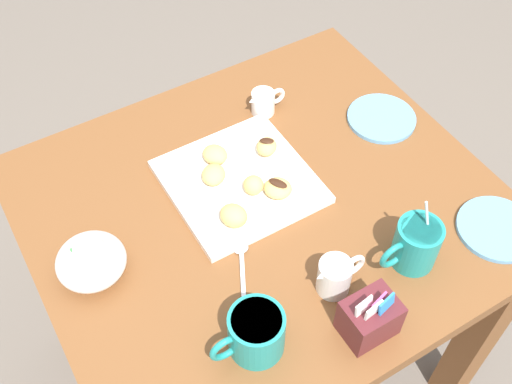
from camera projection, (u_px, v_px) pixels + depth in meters
name	position (u px, v px, depth m)	size (l,w,h in m)	color
ground_plane	(262.00, 356.00, 1.79)	(8.00, 8.00, 0.00)	#665B51
dining_table	(264.00, 243.00, 1.34)	(0.90, 0.80, 0.71)	brown
pastry_plate_square	(239.00, 182.00, 1.26)	(0.28, 0.28, 0.02)	white
coffee_mug_teal_left	(415.00, 244.00, 1.11)	(0.12, 0.08, 0.15)	teal
coffee_mug_teal_right	(255.00, 332.00, 1.01)	(0.13, 0.09, 0.09)	teal
cream_pitcher_white	(335.00, 275.00, 1.09)	(0.10, 0.06, 0.07)	white
sugar_caddy	(370.00, 318.00, 1.03)	(0.09, 0.07, 0.11)	#561E23
ice_cream_bowl	(91.00, 260.00, 1.11)	(0.13, 0.13, 0.09)	white
chocolate_sauce_pitcher	(264.00, 101.00, 1.38)	(0.09, 0.05, 0.06)	white
saucer_sky_left	(381.00, 118.00, 1.38)	(0.15, 0.15, 0.01)	#66A8DB
saucer_sky_right	(497.00, 229.00, 1.19)	(0.15, 0.15, 0.01)	#66A8DB
loose_spoon_near_saucer	(242.00, 271.00, 1.14)	(0.09, 0.14, 0.01)	silver
beignet_0	(277.00, 187.00, 1.23)	(0.06, 0.05, 0.03)	#E5B260
chocolate_drizzle_0	(277.00, 182.00, 1.21)	(0.04, 0.02, 0.01)	#381E11
beignet_1	(214.00, 175.00, 1.24)	(0.05, 0.05, 0.03)	#E5B260
beignet_2	(215.00, 155.00, 1.28)	(0.05, 0.05, 0.03)	#E5B260
beignet_3	(253.00, 185.00, 1.22)	(0.04, 0.04, 0.04)	#E5B260
beignet_4	(267.00, 147.00, 1.29)	(0.04, 0.05, 0.03)	#E5B260
chocolate_drizzle_4	(267.00, 141.00, 1.28)	(0.03, 0.02, 0.01)	#381E11
beignet_5	(234.00, 216.00, 1.18)	(0.06, 0.05, 0.04)	#E5B260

